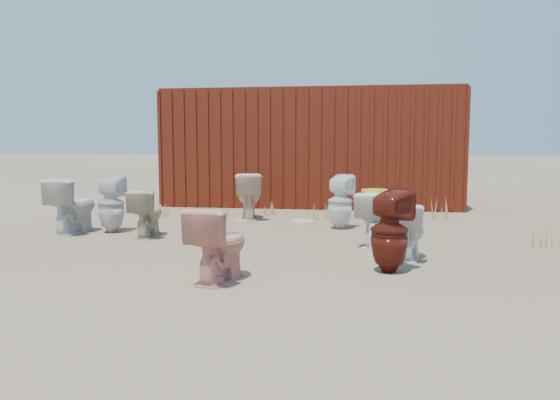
# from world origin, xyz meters

# --- Properties ---
(ground) EXTENTS (100.00, 100.00, 0.00)m
(ground) POSITION_xyz_m (0.00, 0.00, 0.00)
(ground) COLOR brown
(ground) RESTS_ON ground
(shipping_container) EXTENTS (6.00, 2.40, 2.40)m
(shipping_container) POSITION_xyz_m (0.00, 5.20, 1.20)
(shipping_container) COLOR #440E0B
(shipping_container) RESTS_ON ground
(toilet_front_a) EXTENTS (0.57, 0.85, 0.81)m
(toilet_front_a) POSITION_xyz_m (-3.08, 0.73, 0.41)
(toilet_front_a) COLOR silver
(toilet_front_a) RESTS_ON ground
(toilet_front_pink) EXTENTS (0.57, 0.79, 0.73)m
(toilet_front_pink) POSITION_xyz_m (-0.24, -1.64, 0.36)
(toilet_front_pink) COLOR #E29382
(toilet_front_pink) RESTS_ON ground
(toilet_front_c) EXTENTS (0.48, 0.69, 0.65)m
(toilet_front_c) POSITION_xyz_m (1.63, -0.35, 0.33)
(toilet_front_c) COLOR white
(toilet_front_c) RESTS_ON ground
(toilet_front_maroon) EXTENTS (0.54, 0.54, 0.85)m
(toilet_front_maroon) POSITION_xyz_m (1.38, -1.03, 0.42)
(toilet_front_maroon) COLOR #59180F
(toilet_front_maroon) RESTS_ON ground
(toilet_back_a) EXTENTS (0.40, 0.41, 0.84)m
(toilet_back_a) POSITION_xyz_m (-2.56, 0.87, 0.42)
(toilet_back_a) COLOR silver
(toilet_back_a) RESTS_ON ground
(toilet_back_beige_left) EXTENTS (0.40, 0.67, 0.67)m
(toilet_back_beige_left) POSITION_xyz_m (-1.89, 0.59, 0.34)
(toilet_back_beige_left) COLOR #BEAB8B
(toilet_back_beige_left) RESTS_ON ground
(toilet_back_beige_right) EXTENTS (0.61, 0.86, 0.80)m
(toilet_back_beige_right) POSITION_xyz_m (-0.86, 2.58, 0.40)
(toilet_back_beige_right) COLOR beige
(toilet_back_beige_right) RESTS_ON ground
(toilet_back_yellowlid) EXTENTS (0.55, 0.76, 0.70)m
(toilet_back_yellowlid) POSITION_xyz_m (1.26, 0.43, 0.35)
(toilet_back_yellowlid) COLOR white
(toilet_back_yellowlid) RESTS_ON ground
(toilet_back_e) EXTENTS (0.49, 0.49, 0.83)m
(toilet_back_e) POSITION_xyz_m (0.76, 1.73, 0.42)
(toilet_back_e) COLOR white
(toilet_back_e) RESTS_ON ground
(yellow_lid) EXTENTS (0.35, 0.44, 0.02)m
(yellow_lid) POSITION_xyz_m (1.26, 0.43, 0.71)
(yellow_lid) COLOR gold
(yellow_lid) RESTS_ON toilet_back_yellowlid
(loose_tank) EXTENTS (0.53, 0.32, 0.35)m
(loose_tank) POSITION_xyz_m (1.46, -0.07, 0.17)
(loose_tank) COLOR silver
(loose_tank) RESTS_ON ground
(loose_lid_near) EXTENTS (0.51, 0.59, 0.02)m
(loose_lid_near) POSITION_xyz_m (0.12, 2.33, 0.01)
(loose_lid_near) COLOR beige
(loose_lid_near) RESTS_ON ground
(loose_lid_far) EXTENTS (0.41, 0.51, 0.02)m
(loose_lid_far) POSITION_xyz_m (-0.89, 2.37, 0.01)
(loose_lid_far) COLOR beige
(loose_lid_far) RESTS_ON ground
(weed_clump_a) EXTENTS (0.36, 0.36, 0.28)m
(weed_clump_a) POSITION_xyz_m (-2.44, 2.59, 0.14)
(weed_clump_a) COLOR #A07C40
(weed_clump_a) RESTS_ON ground
(weed_clump_b) EXTENTS (0.32, 0.32, 0.26)m
(weed_clump_b) POSITION_xyz_m (0.42, 2.62, 0.13)
(weed_clump_b) COLOR #A07C40
(weed_clump_b) RESTS_ON ground
(weed_clump_c) EXTENTS (0.36, 0.36, 0.35)m
(weed_clump_c) POSITION_xyz_m (2.45, 3.02, 0.17)
(weed_clump_c) COLOR #A07C40
(weed_clump_c) RESTS_ON ground
(weed_clump_d) EXTENTS (0.30, 0.30, 0.22)m
(weed_clump_d) POSITION_xyz_m (-0.53, 3.10, 0.11)
(weed_clump_d) COLOR #A07C40
(weed_clump_d) RESTS_ON ground
(weed_clump_e) EXTENTS (0.34, 0.34, 0.28)m
(weed_clump_e) POSITION_xyz_m (1.34, 3.46, 0.14)
(weed_clump_e) COLOR #A07C40
(weed_clump_e) RESTS_ON ground
(weed_clump_f) EXTENTS (0.28, 0.28, 0.21)m
(weed_clump_f) POSITION_xyz_m (3.37, 0.68, 0.11)
(weed_clump_f) COLOR #A07C40
(weed_clump_f) RESTS_ON ground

